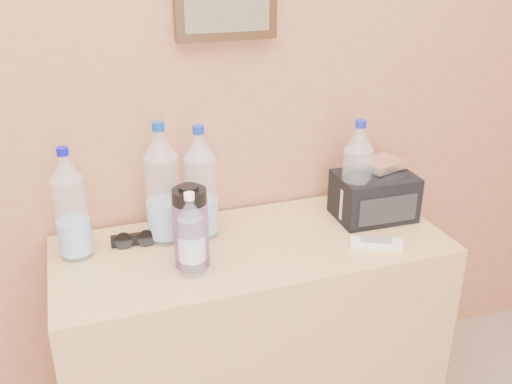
% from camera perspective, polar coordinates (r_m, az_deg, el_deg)
% --- Properties ---
extents(dresser, '(1.16, 0.48, 0.72)m').
position_cam_1_polar(dresser, '(1.90, -0.29, -14.70)').
color(dresser, tan).
rests_on(dresser, ground).
extents(pet_large_a, '(0.09, 0.09, 0.33)m').
position_cam_1_polar(pet_large_a, '(1.65, -18.00, -1.71)').
color(pet_large_a, '#ABC3D8').
rests_on(pet_large_a, dresser).
extents(pet_large_b, '(0.10, 0.10, 0.36)m').
position_cam_1_polar(pet_large_b, '(1.67, -9.30, 0.22)').
color(pet_large_b, '#BCE3F0').
rests_on(pet_large_b, dresser).
extents(pet_large_c, '(0.09, 0.09, 0.35)m').
position_cam_1_polar(pet_large_c, '(1.68, -5.54, 0.35)').
color(pet_large_c, silver).
rests_on(pet_large_c, dresser).
extents(pet_large_d, '(0.09, 0.09, 0.34)m').
position_cam_1_polar(pet_large_d, '(1.78, 10.02, 1.32)').
color(pet_large_d, '#CCEFFF').
rests_on(pet_large_d, dresser).
extents(pet_small, '(0.07, 0.07, 0.24)m').
position_cam_1_polar(pet_small, '(1.51, -6.47, -4.68)').
color(pet_small, '#ABC1DD').
rests_on(pet_small, dresser).
extents(nalgene_bottle, '(0.10, 0.10, 0.24)m').
position_cam_1_polar(nalgene_bottle, '(1.55, -6.54, -3.47)').
color(nalgene_bottle, '#7B429E').
rests_on(nalgene_bottle, dresser).
extents(sunglasses, '(0.14, 0.06, 0.04)m').
position_cam_1_polar(sunglasses, '(1.72, -12.01, -4.65)').
color(sunglasses, black).
rests_on(sunglasses, dresser).
extents(ac_remote, '(0.16, 0.11, 0.02)m').
position_cam_1_polar(ac_remote, '(1.71, 11.91, -5.08)').
color(ac_remote, white).
rests_on(ac_remote, dresser).
extents(toiletry_bag, '(0.25, 0.18, 0.17)m').
position_cam_1_polar(toiletry_bag, '(1.85, 11.73, -0.11)').
color(toiletry_bag, black).
rests_on(toiletry_bag, dresser).
extents(foil_packet, '(0.15, 0.13, 0.03)m').
position_cam_1_polar(foil_packet, '(1.83, 12.42, 2.77)').
color(foil_packet, white).
rests_on(foil_packet, toiletry_bag).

